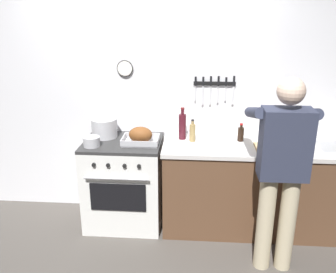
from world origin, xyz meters
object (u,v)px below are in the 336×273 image
Objects in this scene: roasting_pan at (141,136)px; stock_pot at (104,128)px; saucepan at (92,141)px; cutting_board at (275,148)px; bottle_cooking_oil at (277,129)px; person_cook at (282,165)px; bottle_soy_sauce at (241,134)px; bottle_vinegar at (192,132)px; stove at (124,182)px; bottle_wine_red at (182,126)px.

roasting_pan is 1.37× the size of stock_pot.
saucepan is at bearing -166.77° from roasting_pan.
cutting_board is 0.31m from bottle_cooking_oil.
person_cook is at bearing -14.79° from saucepan.
roasting_pan reaches higher than cutting_board.
stock_pot is 1.68m from cutting_board.
bottle_soy_sauce is at bearing -166.44° from bottle_cooking_oil.
person_cook is 1.33m from roasting_pan.
bottle_vinegar reaches higher than bottle_soy_sauce.
bottle_wine_red reaches higher than stove.
bottle_wine_red is (0.79, -0.00, 0.04)m from stock_pot.
saucepan is 0.89m from bottle_wine_red.
person_cook is 0.79m from bottle_cooking_oil.
cutting_board is (0.05, 0.49, -0.04)m from person_cook.
stock_pot is 1.08× the size of bottle_cooking_oil.
cutting_board is at bearing -14.34° from bottle_wine_red.
roasting_pan is at bearing -23.00° from stock_pot.
cutting_board is (1.66, -0.23, -0.09)m from stock_pot.
stock_pot is 0.89m from bottle_vinegar.
stove is 0.83m from bottle_wine_red.
stock_pot is at bearing 70.09° from person_cook.
bottle_soy_sauce reaches higher than roasting_pan.
person_cook is 9.27× the size of bottle_soy_sauce.
bottle_vinegar reaches higher than stock_pot.
bottle_wine_red is at bearing 53.16° from person_cook.
bottle_cooking_oil is at bearing 76.28° from cutting_board.
bottle_wine_red is at bearing 17.60° from saucepan.
bottle_wine_red is 1.79× the size of bottle_soy_sauce.
bottle_vinegar is at bearing -4.14° from stock_pot.
stock_pot is (-1.61, 0.71, 0.04)m from person_cook.
bottle_wine_red is (0.58, 0.12, 0.58)m from stove.
bottle_vinegar is (-0.72, 0.65, 0.04)m from person_cook.
stove is at bearing -175.11° from bottle_soy_sauce.
roasting_pan is 1.48× the size of bottle_cooking_oil.
stove is at bearing -168.62° from bottle_wine_red.
bottle_soy_sauce is (-0.29, 0.20, 0.06)m from cutting_board.
person_cook reaches higher than bottle_vinegar.
cutting_board is at bearing -11.89° from bottle_vinegar.
bottle_cooking_oil reaches higher than stock_pot.
bottle_cooking_oil reaches higher than bottle_soy_sauce.
saucepan is at bearing -169.27° from bottle_cooking_oil.
cutting_board is at bearing -1.63° from person_cook.
cutting_board is at bearing -4.11° from stove.
bottle_soy_sauce is at bearing -1.83° from bottle_wine_red.
bottle_soy_sauce is at bearing 9.99° from saucepan.
bottle_cooking_oil is at bearing 4.24° from bottle_wine_red.
person_cook reaches higher than cutting_board.
bottle_wine_red is at bearing 165.66° from cutting_board.
roasting_pan is 2.22× the size of saucepan.
person_cook is 0.73m from bottle_soy_sauce.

